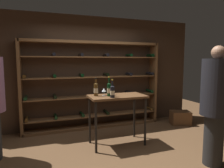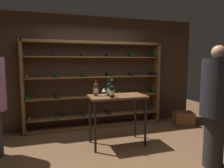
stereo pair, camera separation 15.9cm
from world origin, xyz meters
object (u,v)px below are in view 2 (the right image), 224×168
Objects in this scene: wine_rack at (96,85)px; wine_crate at (183,119)px; wine_bottle_black_capsule at (112,91)px; wine_glass_stemmed_center at (104,90)px; wine_bottle_gold_foil at (96,89)px; tasting_table at (117,102)px; wine_glass_stemmed_left at (113,90)px; person_bystander_red_print at (216,102)px; wine_bottle_green_slim at (109,89)px.

wine_rack is 2.38m from wine_crate.
wine_rack is 1.35m from wine_bottle_black_capsule.
wine_crate is 2.49m from wine_glass_stemmed_center.
wine_bottle_gold_foil is 0.15m from wine_glass_stemmed_center.
tasting_table is 2.20m from wine_crate.
wine_bottle_black_capsule reaches higher than wine_crate.
wine_bottle_gold_foil is at bearing -167.38° from wine_crate.
wine_bottle_gold_foil is 0.33m from wine_glass_stemmed_left.
wine_glass_stemmed_center reaches higher than wine_crate.
person_bystander_red_print is at bearing -114.71° from wine_crate.
person_bystander_red_print reaches higher than tasting_table.
wine_glass_stemmed_center is (0.15, -0.03, -0.02)m from wine_bottle_gold_foil.
wine_glass_stemmed_left is 0.18m from wine_glass_stemmed_center.
wine_rack is 1.10m from wine_bottle_gold_foil.
wine_bottle_green_slim is at bearing -100.39° from person_bystander_red_print.
wine_glass_stemmed_left is 0.99× the size of wine_glass_stemmed_center.
person_bystander_red_print is 1.68m from wine_bottle_black_capsule.
person_bystander_red_print is 5.56× the size of wine_bottle_black_capsule.
wine_bottle_green_slim is at bearing -171.21° from tasting_table.
wine_crate is 1.43× the size of wine_bottle_black_capsule.
wine_bottle_green_slim is 0.14m from wine_glass_stemmed_left.
wine_bottle_black_capsule is at bearing -50.34° from wine_bottle_gold_foil.
wine_bottle_gold_foil reaches higher than wine_bottle_black_capsule.
wine_rack is at bearing -119.21° from person_bystander_red_print.
wine_bottle_green_slim is 2.57× the size of wine_glass_stemmed_left.
wine_rack is 1.18m from wine_bottle_green_slim.
wine_bottle_black_capsule reaches higher than wine_glass_stemmed_center.
person_bystander_red_print is (1.29, -2.40, -0.02)m from wine_rack.
wine_bottle_green_slim reaches higher than wine_bottle_gold_foil.
wine_crate is at bearing 20.62° from wine_bottle_black_capsule.
person_bystander_red_print is 1.79m from wine_glass_stemmed_left.
person_bystander_red_print is 3.88× the size of wine_crate.
wine_rack is 22.83× the size of wine_glass_stemmed_center.
wine_bottle_gold_foil is at bearing 170.12° from wine_glass_stemmed_center.
wine_rack is 1.10m from wine_glass_stemmed_center.
wine_glass_stemmed_left is at bearing 4.50° from wine_glass_stemmed_center.
wine_bottle_black_capsule reaches higher than wine_glass_stemmed_left.
wine_bottle_gold_foil is 1.03× the size of wine_bottle_black_capsule.
wine_glass_stemmed_center is at bearing -95.08° from wine_rack.
wine_rack is 10.00× the size of wine_bottle_black_capsule.
wine_bottle_gold_foil reaches higher than wine_crate.
wine_crate is (2.00, 0.61, -0.67)m from tasting_table.
wine_bottle_green_slim reaches higher than tasting_table.
tasting_table is 7.38× the size of wine_glass_stemmed_center.
wine_rack is 1.09m from wine_glass_stemmed_left.
wine_bottle_green_slim is at bearing 91.61° from wine_bottle_black_capsule.
wine_bottle_black_capsule is at bearing -159.38° from wine_crate.
wine_bottle_gold_foil reaches higher than tasting_table.
person_bystander_red_print reaches higher than wine_bottle_black_capsule.
wine_bottle_gold_foil is 2.37× the size of wine_glass_stemmed_left.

